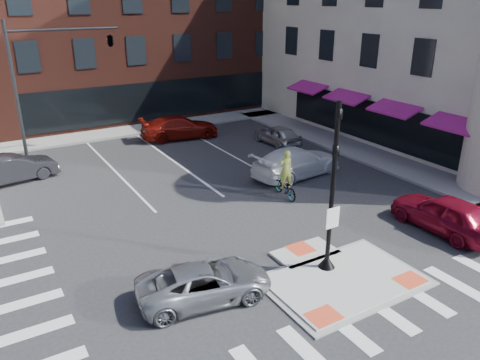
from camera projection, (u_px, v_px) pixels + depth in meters
ground at (334, 275)px, 16.41m from camera, size 120.00×120.00×0.00m
refuge_island at (339, 277)px, 16.18m from camera, size 5.40×4.65×0.13m
sidewalk_e at (358, 150)px, 29.51m from camera, size 3.00×24.00×0.15m
sidewalk_n at (169, 124)px, 35.40m from camera, size 26.00×3.00×0.15m
building_n at (119, 13)px, 40.57m from camera, size 24.40×18.40×15.50m
building_e at (466, 13)px, 32.90m from camera, size 21.90×23.90×17.70m
building_far_left at (10, 34)px, 54.27m from camera, size 10.00×12.00×10.00m
building_far_right at (115, 22)px, 61.68m from camera, size 12.00×12.00×12.00m
signal_pole at (331, 210)px, 15.86m from camera, size 0.60×0.60×5.98m
mast_arm_signal at (86, 51)px, 26.88m from camera, size 6.10×2.24×8.00m
silver_suv at (205, 282)px, 14.91m from camera, size 4.61×2.68×1.21m
red_sedan at (445, 213)px, 19.24m from camera, size 1.88×4.61×1.57m
white_pickup at (297, 162)px, 25.25m from camera, size 5.59×2.83×1.56m
bg_car_dark at (13, 168)px, 24.42m from camera, size 4.63×2.30×1.46m
bg_car_silver at (277, 135)px, 30.72m from camera, size 1.74×3.81×1.27m
bg_car_red at (180, 127)px, 31.96m from camera, size 5.53×2.88×1.53m
cyclist at (285, 181)px, 22.54m from camera, size 0.86×1.97×2.37m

